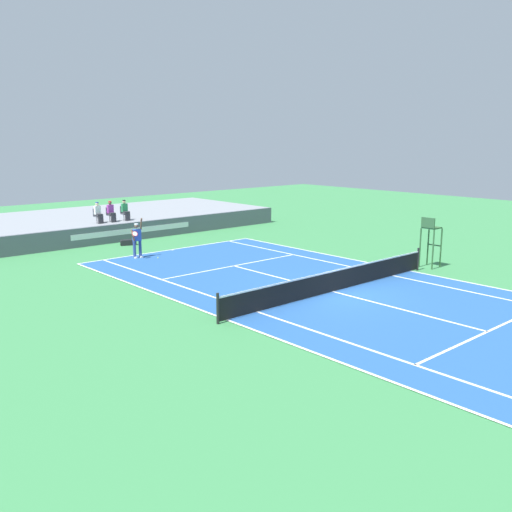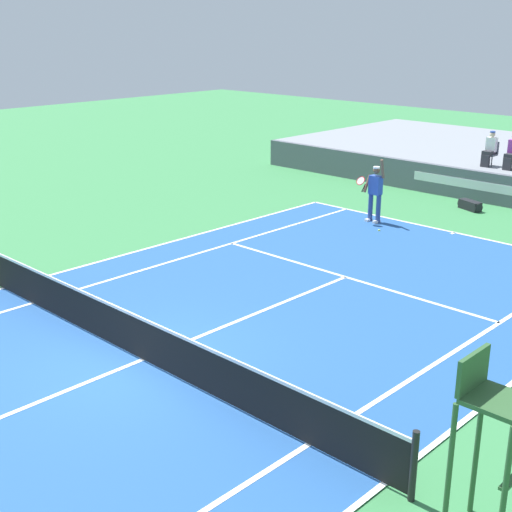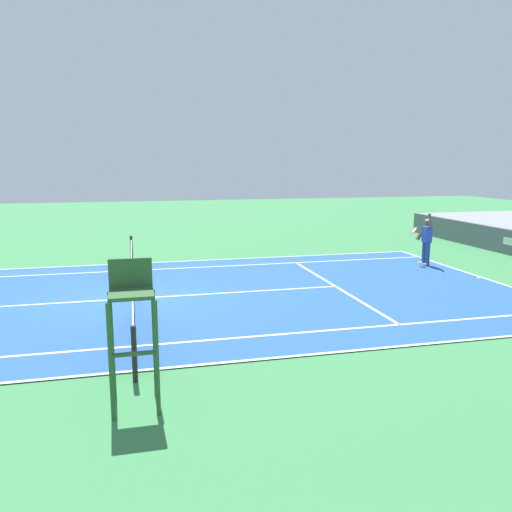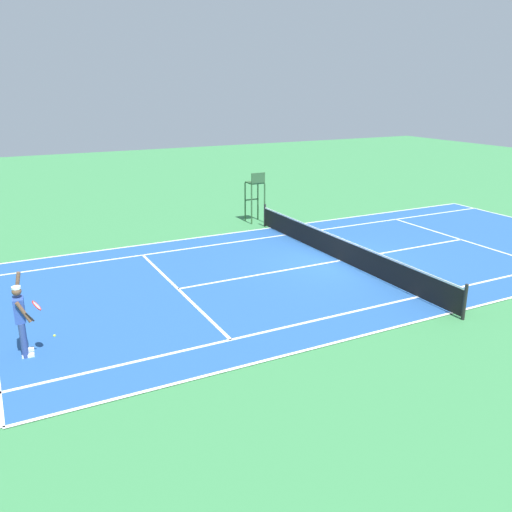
{
  "view_description": "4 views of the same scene",
  "coord_description": "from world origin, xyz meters",
  "px_view_note": "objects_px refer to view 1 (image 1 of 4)",
  "views": [
    {
      "loc": [
        -16.94,
        -14.32,
        6.05
      ],
      "look_at": [
        -0.75,
        3.93,
        1.0
      ],
      "focal_mm": 39.59,
      "sensor_mm": 36.0,
      "label": 1
    },
    {
      "loc": [
        10.01,
        -7.25,
        6.16
      ],
      "look_at": [
        -0.75,
        3.93,
        1.0
      ],
      "focal_mm": 49.72,
      "sensor_mm": 36.0,
      "label": 2
    },
    {
      "loc": [
        15.09,
        0.06,
        3.98
      ],
      "look_at": [
        -0.75,
        3.93,
        1.0
      ],
      "focal_mm": 35.92,
      "sensor_mm": 36.0,
      "label": 3
    },
    {
      "loc": [
        -15.54,
        11.56,
        6.31
      ],
      "look_at": [
        -0.75,
        3.93,
        1.0
      ],
      "focal_mm": 37.36,
      "sensor_mm": 36.0,
      "label": 4
    }
  ],
  "objects_px": {
    "spectator_seated_2": "(125,211)",
    "equipment_bag": "(128,242)",
    "tennis_ball": "(158,258)",
    "umpire_chair": "(430,236)",
    "spectator_seated_1": "(111,212)",
    "spectator_seated_0": "(98,213)",
    "tennis_player": "(137,239)"
  },
  "relations": [
    {
      "from": "spectator_seated_1",
      "to": "tennis_ball",
      "type": "distance_m",
      "value": 7.01
    },
    {
      "from": "spectator_seated_0",
      "to": "umpire_chair",
      "type": "xyz_separation_m",
      "value": [
        8.58,
        -17.19,
        -0.16
      ]
    },
    {
      "from": "tennis_player",
      "to": "spectator_seated_1",
      "type": "bearing_deg",
      "value": 74.27
    },
    {
      "from": "tennis_player",
      "to": "umpire_chair",
      "type": "bearing_deg",
      "value": -49.93
    },
    {
      "from": "spectator_seated_2",
      "to": "tennis_ball",
      "type": "height_order",
      "value": "spectator_seated_2"
    },
    {
      "from": "tennis_ball",
      "to": "spectator_seated_2",
      "type": "bearing_deg",
      "value": 74.25
    },
    {
      "from": "spectator_seated_1",
      "to": "umpire_chair",
      "type": "height_order",
      "value": "umpire_chair"
    },
    {
      "from": "tennis_ball",
      "to": "equipment_bag",
      "type": "bearing_deg",
      "value": 80.62
    },
    {
      "from": "spectator_seated_2",
      "to": "umpire_chair",
      "type": "bearing_deg",
      "value": -68.48
    },
    {
      "from": "spectator_seated_2",
      "to": "spectator_seated_0",
      "type": "bearing_deg",
      "value": 180.0
    },
    {
      "from": "spectator_seated_0",
      "to": "tennis_ball",
      "type": "bearing_deg",
      "value": -90.82
    },
    {
      "from": "tennis_player",
      "to": "umpire_chair",
      "type": "distance_m",
      "value": 14.65
    },
    {
      "from": "tennis_ball",
      "to": "umpire_chair",
      "type": "xyz_separation_m",
      "value": [
        8.68,
        -10.45,
        1.52
      ]
    },
    {
      "from": "spectator_seated_0",
      "to": "spectator_seated_2",
      "type": "distance_m",
      "value": 1.8
    },
    {
      "from": "tennis_player",
      "to": "equipment_bag",
      "type": "distance_m",
      "value": 3.99
    },
    {
      "from": "spectator_seated_1",
      "to": "tennis_player",
      "type": "bearing_deg",
      "value": -105.73
    },
    {
      "from": "spectator_seated_0",
      "to": "spectator_seated_1",
      "type": "distance_m",
      "value": 0.84
    },
    {
      "from": "tennis_player",
      "to": "tennis_ball",
      "type": "relative_size",
      "value": 30.63
    },
    {
      "from": "umpire_chair",
      "to": "spectator_seated_2",
      "type": "bearing_deg",
      "value": 111.52
    },
    {
      "from": "spectator_seated_0",
      "to": "spectator_seated_1",
      "type": "height_order",
      "value": "same"
    },
    {
      "from": "tennis_ball",
      "to": "equipment_bag",
      "type": "height_order",
      "value": "equipment_bag"
    },
    {
      "from": "umpire_chair",
      "to": "equipment_bag",
      "type": "distance_m",
      "value": 16.88
    },
    {
      "from": "spectator_seated_0",
      "to": "equipment_bag",
      "type": "distance_m",
      "value": 2.9
    },
    {
      "from": "spectator_seated_2",
      "to": "tennis_ball",
      "type": "relative_size",
      "value": 18.6
    },
    {
      "from": "spectator_seated_1",
      "to": "tennis_player",
      "type": "xyz_separation_m",
      "value": [
        -1.69,
        -5.99,
        -0.72
      ]
    },
    {
      "from": "spectator_seated_0",
      "to": "spectator_seated_1",
      "type": "relative_size",
      "value": 1.0
    },
    {
      "from": "tennis_player",
      "to": "tennis_ball",
      "type": "height_order",
      "value": "tennis_player"
    },
    {
      "from": "spectator_seated_2",
      "to": "equipment_bag",
      "type": "relative_size",
      "value": 1.32
    },
    {
      "from": "spectator_seated_0",
      "to": "tennis_player",
      "type": "xyz_separation_m",
      "value": [
        -0.84,
        -5.99,
        -0.72
      ]
    },
    {
      "from": "spectator_seated_1",
      "to": "umpire_chair",
      "type": "xyz_separation_m",
      "value": [
        7.74,
        -17.19,
        -0.16
      ]
    },
    {
      "from": "spectator_seated_0",
      "to": "spectator_seated_2",
      "type": "bearing_deg",
      "value": 0.0
    },
    {
      "from": "spectator_seated_0",
      "to": "tennis_ball",
      "type": "xyz_separation_m",
      "value": [
        -0.1,
        -6.74,
        -1.68
      ]
    }
  ]
}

